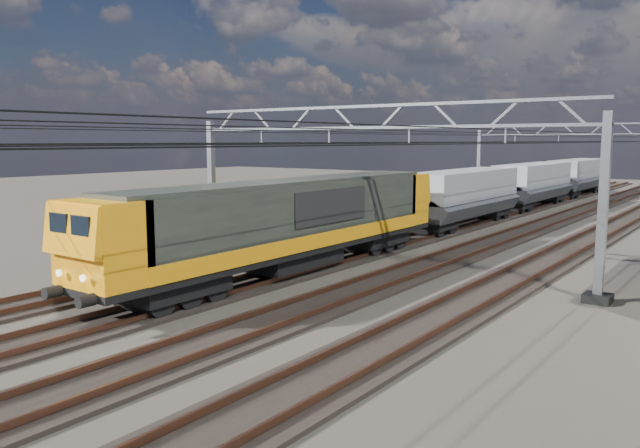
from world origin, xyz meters
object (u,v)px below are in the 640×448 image
Objects in this scene: hopper_wagon_lead at (464,193)px; hopper_wagon_mid at (533,182)px; catenary_gantry_far at (581,160)px; hopper_wagon_third at (578,174)px; catenary_gantry_mid at (367,180)px; locomotive at (292,220)px.

hopper_wagon_lead is 14.20m from hopper_wagon_mid.
hopper_wagon_third is (-2.00, 7.42, -1.67)m from catenary_gantry_far.
catenary_gantry_mid reaches higher than hopper_wagon_third.
catenary_gantry_mid is 1.00× the size of catenary_gantry_far.
catenary_gantry_mid is at bearing -90.00° from catenary_gantry_far.
locomotive is at bearing -126.78° from catenary_gantry_mid.
locomotive is 1.62× the size of hopper_wagon_mid.
locomotive is at bearing -92.96° from catenary_gantry_far.
hopper_wagon_third is at bearing 90.00° from hopper_wagon_lead.
catenary_gantry_mid is 3.69m from locomotive.
catenary_gantry_mid is at bearing -86.08° from hopper_wagon_mid.
locomotive is 17.70m from hopper_wagon_lead.
hopper_wagon_third is (0.00, 28.40, 0.00)m from hopper_wagon_lead.
locomotive reaches higher than hopper_wagon_lead.
locomotive is 46.10m from hopper_wagon_third.
hopper_wagon_lead and hopper_wagon_mid have the same top height.
catenary_gantry_mid is 15.24m from hopper_wagon_lead.
hopper_wagon_mid is 14.20m from hopper_wagon_third.
catenary_gantry_mid and catenary_gantry_far have the same top height.
hopper_wagon_third is (-2.00, 43.42, -1.67)m from catenary_gantry_mid.
hopper_wagon_mid is at bearing -106.44° from catenary_gantry_far.
hopper_wagon_lead is (-0.00, 17.70, -0.09)m from locomotive.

